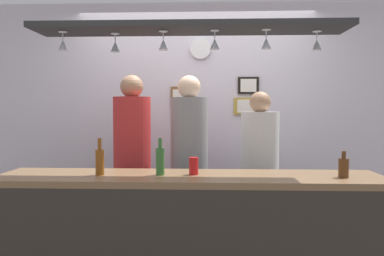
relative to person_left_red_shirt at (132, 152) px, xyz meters
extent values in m
cube|color=silver|center=(0.56, 0.66, 0.22)|extent=(4.40, 0.06, 2.60)
cube|color=brown|center=(0.56, -0.79, -0.09)|extent=(2.70, 0.55, 0.04)
cube|color=black|center=(0.56, -0.74, 0.96)|extent=(2.20, 0.36, 0.04)
cylinder|color=silver|center=(-0.33, -0.76, 0.94)|extent=(0.06, 0.06, 0.00)
cylinder|color=silver|center=(-0.33, -0.76, 0.91)|extent=(0.01, 0.01, 0.06)
cone|color=silver|center=(-0.33, -0.76, 0.84)|extent=(0.07, 0.07, 0.08)
cylinder|color=silver|center=(0.02, -0.68, 0.94)|extent=(0.06, 0.06, 0.00)
cylinder|color=silver|center=(0.02, -0.68, 0.91)|extent=(0.01, 0.01, 0.06)
cone|color=silver|center=(0.02, -0.68, 0.84)|extent=(0.07, 0.07, 0.08)
cylinder|color=silver|center=(0.38, -0.75, 0.94)|extent=(0.06, 0.06, 0.00)
cylinder|color=silver|center=(0.38, -0.75, 0.91)|extent=(0.01, 0.01, 0.06)
cone|color=silver|center=(0.38, -0.75, 0.84)|extent=(0.07, 0.07, 0.08)
cylinder|color=silver|center=(0.74, -0.76, 0.94)|extent=(0.06, 0.06, 0.00)
cylinder|color=silver|center=(0.74, -0.76, 0.91)|extent=(0.01, 0.01, 0.06)
cone|color=silver|center=(0.74, -0.76, 0.84)|extent=(0.07, 0.07, 0.08)
cylinder|color=silver|center=(1.09, -0.77, 0.94)|extent=(0.06, 0.06, 0.00)
cylinder|color=silver|center=(1.09, -0.77, 0.91)|extent=(0.01, 0.01, 0.06)
cone|color=silver|center=(1.09, -0.77, 0.84)|extent=(0.07, 0.07, 0.08)
cylinder|color=silver|center=(1.45, -0.70, 0.94)|extent=(0.06, 0.06, 0.00)
cylinder|color=silver|center=(1.45, -0.70, 0.91)|extent=(0.01, 0.01, 0.06)
cone|color=silver|center=(1.45, -0.70, 0.84)|extent=(0.07, 0.07, 0.08)
cube|color=#2D334C|center=(0.00, 0.00, -0.66)|extent=(0.17, 0.18, 0.85)
cylinder|color=red|center=(0.00, 0.00, 0.13)|extent=(0.34, 0.34, 0.73)
sphere|color=#9E7556|center=(0.00, 0.00, 0.60)|extent=(0.21, 0.21, 0.21)
cube|color=#2D334C|center=(0.52, 0.00, -0.66)|extent=(0.17, 0.18, 0.84)
cylinder|color=gray|center=(0.52, 0.00, 0.13)|extent=(0.34, 0.34, 0.73)
sphere|color=beige|center=(0.52, 0.00, 0.59)|extent=(0.21, 0.21, 0.21)
cube|color=#2D334C|center=(1.16, 0.00, -0.69)|extent=(0.17, 0.18, 0.77)
cylinder|color=white|center=(1.16, 0.00, 0.03)|extent=(0.34, 0.34, 0.67)
sphere|color=#9E7556|center=(1.16, 0.00, 0.45)|extent=(0.19, 0.19, 0.19)
cylinder|color=#512D14|center=(1.61, -0.84, -0.01)|extent=(0.07, 0.07, 0.13)
cylinder|color=#512D14|center=(1.61, -0.84, 0.08)|extent=(0.03, 0.03, 0.05)
cylinder|color=#336B2D|center=(0.36, -0.79, 0.02)|extent=(0.06, 0.06, 0.19)
cylinder|color=#336B2D|center=(0.36, -0.79, 0.15)|extent=(0.03, 0.03, 0.07)
cylinder|color=brown|center=(-0.07, -0.81, 0.02)|extent=(0.06, 0.06, 0.18)
cylinder|color=brown|center=(-0.07, -0.81, 0.15)|extent=(0.03, 0.03, 0.08)
cylinder|color=red|center=(0.59, -0.77, -0.01)|extent=(0.07, 0.07, 0.12)
cube|color=#B29338|center=(1.12, 0.62, 0.42)|extent=(0.30, 0.02, 0.18)
cube|color=white|center=(1.12, 0.61, 0.42)|extent=(0.23, 0.01, 0.14)
cube|color=black|center=(1.12, 0.62, 0.64)|extent=(0.22, 0.02, 0.18)
cube|color=white|center=(1.12, 0.61, 0.64)|extent=(0.17, 0.01, 0.14)
cube|color=brown|center=(0.38, 0.62, 0.50)|extent=(0.18, 0.02, 0.26)
cube|color=white|center=(0.38, 0.61, 0.50)|extent=(0.14, 0.01, 0.20)
cylinder|color=white|center=(0.61, 0.61, 1.03)|extent=(0.22, 0.03, 0.22)
camera|label=1|loc=(0.69, -3.41, 0.39)|focal=35.31mm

